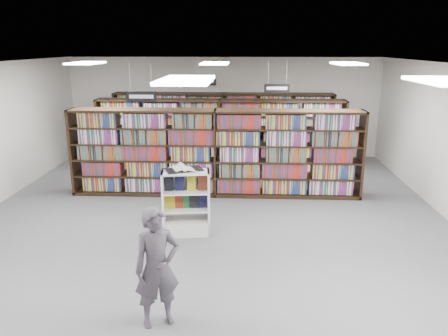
{
  "coord_description": "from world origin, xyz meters",
  "views": [
    {
      "loc": [
        0.7,
        -8.21,
        3.56
      ],
      "look_at": [
        0.28,
        0.5,
        1.1
      ],
      "focal_mm": 35.0,
      "sensor_mm": 36.0,
      "label": 1
    }
  ],
  "objects_px": {
    "bookshelf_row_near": "(215,153)",
    "endcap_display": "(186,211)",
    "open_book": "(183,168)",
    "shopper": "(157,268)"
  },
  "relations": [
    {
      "from": "bookshelf_row_near",
      "to": "endcap_display",
      "type": "xyz_separation_m",
      "value": [
        -0.42,
        -2.32,
        -0.61
      ]
    },
    {
      "from": "bookshelf_row_near",
      "to": "open_book",
      "type": "distance_m",
      "value": 2.33
    },
    {
      "from": "bookshelf_row_near",
      "to": "shopper",
      "type": "distance_m",
      "value": 5.24
    },
    {
      "from": "endcap_display",
      "to": "open_book",
      "type": "relative_size",
      "value": 1.6
    },
    {
      "from": "bookshelf_row_near",
      "to": "endcap_display",
      "type": "bearing_deg",
      "value": -100.16
    },
    {
      "from": "shopper",
      "to": "open_book",
      "type": "bearing_deg",
      "value": 66.82
    },
    {
      "from": "endcap_display",
      "to": "open_book",
      "type": "bearing_deg",
      "value": 126.31
    },
    {
      "from": "shopper",
      "to": "bookshelf_row_near",
      "type": "bearing_deg",
      "value": 61.35
    },
    {
      "from": "bookshelf_row_near",
      "to": "shopper",
      "type": "height_order",
      "value": "bookshelf_row_near"
    },
    {
      "from": "bookshelf_row_near",
      "to": "open_book",
      "type": "xyz_separation_m",
      "value": [
        -0.46,
        -2.28,
        0.25
      ]
    }
  ]
}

